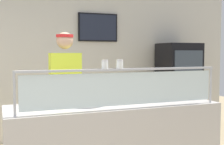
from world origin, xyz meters
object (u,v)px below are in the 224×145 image
(pepper_flake_shaker, at_px, (120,65))
(worker_figure, at_px, (66,92))
(parmesan_shaker, at_px, (105,65))
(drink_fridge, at_px, (178,88))
(pizza_tray, at_px, (86,104))
(pizza_server, at_px, (87,102))

(pepper_flake_shaker, bearing_deg, worker_figure, 107.23)
(parmesan_shaker, bearing_deg, worker_figure, 99.05)
(drink_fridge, bearing_deg, pizza_tray, -142.98)
(parmesan_shaker, height_order, drink_fridge, drink_fridge)
(pepper_flake_shaker, height_order, worker_figure, worker_figure)
(pizza_tray, xyz_separation_m, pepper_flake_shaker, (0.25, -0.33, 0.42))
(pizza_tray, height_order, drink_fridge, drink_fridge)
(pizza_server, height_order, pepper_flake_shaker, pepper_flake_shaker)
(pizza_tray, height_order, worker_figure, worker_figure)
(pizza_server, bearing_deg, pizza_tray, 94.35)
(pizza_tray, relative_size, pepper_flake_shaker, 4.62)
(pepper_flake_shaker, xyz_separation_m, worker_figure, (-0.32, 1.02, -0.38))
(worker_figure, bearing_deg, parmesan_shaker, -80.95)
(pizza_tray, bearing_deg, parmesan_shaker, -73.92)
(drink_fridge, bearing_deg, pepper_flake_shaker, -134.82)
(pizza_tray, distance_m, drink_fridge, 2.90)
(pizza_server, relative_size, drink_fridge, 0.17)
(parmesan_shaker, bearing_deg, pizza_tray, 106.08)
(parmesan_shaker, xyz_separation_m, pepper_flake_shaker, (0.15, 0.00, 0.00))
(parmesan_shaker, distance_m, drink_fridge, 3.09)
(pizza_tray, distance_m, pizza_server, 0.03)
(pepper_flake_shaker, bearing_deg, drink_fridge, 45.18)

